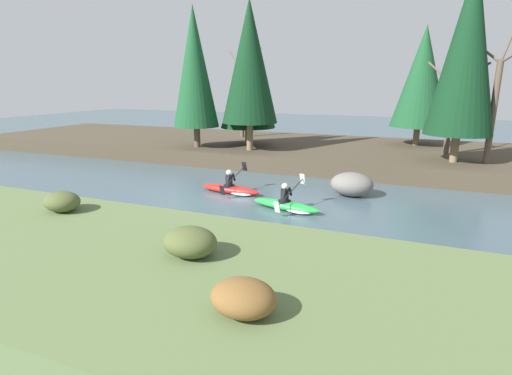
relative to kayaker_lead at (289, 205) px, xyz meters
The scene contains 17 objects.
ground_plane 2.80m from the kayaker_lead, behind, with size 90.00×90.00×0.00m, color #425660.
riverbank_near 7.17m from the kayaker_lead, 112.69° to the right, with size 44.00×6.61×0.70m.
riverbank_far 10.94m from the kayaker_lead, 104.64° to the left, with size 44.00×10.29×0.86m.
conifer_tree_far_left 11.72m from the kayaker_lead, 138.33° to the left, with size 2.59×2.59×7.83m.
conifer_tree_left 11.31m from the kayaker_lead, 121.34° to the left, with size 3.28×3.28×6.09m.
conifer_tree_mid_left 10.09m from the kayaker_lead, 122.53° to the left, with size 3.04×3.04×7.96m.
conifer_tree_centre 14.14m from the kayaker_lead, 72.48° to the left, with size 3.26×3.26×6.88m.
conifer_tree_mid_right 11.16m from the kayaker_lead, 52.66° to the left, with size 3.02×3.02×8.95m.
bare_tree_upstream 14.69m from the kayaker_lead, 120.66° to the left, with size 3.36×3.32×6.08m.
bare_tree_mid_upstream 11.65m from the kayaker_lead, 60.32° to the left, with size 2.74×2.71×4.89m.
bare_tree_mid_downstream 11.27m from the kayaker_lead, 47.53° to the left, with size 3.43×3.39×6.21m.
shrub_clump_second 7.50m from the kayaker_lead, 140.34° to the right, with size 1.14×0.95×0.62m.
shrub_clump_third 6.18m from the kayaker_lead, 93.70° to the right, with size 1.27×1.05×0.69m.
shrub_clump_far_end 8.04m from the kayaker_lead, 77.88° to the right, with size 1.15×0.96×0.62m.
kayaker_lead is the anchor object (origin of this frame).
kayaker_middle 3.15m from the kayaker_lead, 155.64° to the left, with size 2.79×2.07×1.20m.
boulder_midstream 3.38m from the kayaker_lead, 57.64° to the left, with size 1.73×1.36×0.98m.
Camera 1 is at (6.91, -13.67, 4.50)m, focal length 28.00 mm.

